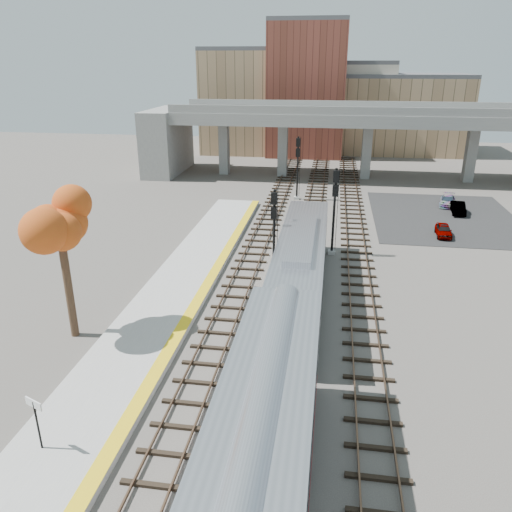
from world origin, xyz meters
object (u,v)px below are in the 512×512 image
(signal_mast_mid, at_px, (334,213))
(car_c, at_px, (447,201))
(car_b, at_px, (458,208))
(locomotive, at_px, (301,265))
(signal_mast_near, at_px, (274,237))
(signal_mast_far, at_px, (297,169))
(car_a, at_px, (443,230))
(tree, at_px, (58,221))

(signal_mast_mid, distance_m, car_c, 20.55)
(car_b, bearing_deg, locomotive, -118.81)
(locomotive, relative_size, car_c, 5.12)
(signal_mast_near, relative_size, signal_mast_far, 0.93)
(car_a, bearing_deg, signal_mast_near, -137.29)
(signal_mast_near, xyz_separation_m, signal_mast_mid, (4.10, 5.33, 0.37))
(tree, xyz_separation_m, car_c, (26.38, 31.44, -6.21))
(signal_mast_mid, xyz_separation_m, signal_mast_far, (-4.10, 16.70, -0.02))
(signal_mast_mid, distance_m, tree, 21.04)
(locomotive, height_order, tree, tree)
(locomotive, relative_size, tree, 2.08)
(locomotive, height_order, car_c, locomotive)
(car_a, xyz_separation_m, car_b, (2.84, 7.50, 0.04))
(tree, bearing_deg, car_a, 41.16)
(car_a, xyz_separation_m, car_c, (2.37, 10.44, 0.00))
(car_a, bearing_deg, signal_mast_far, 145.64)
(car_b, bearing_deg, signal_mast_far, 174.07)
(car_a, relative_size, car_c, 0.85)
(tree, relative_size, car_a, 2.90)
(signal_mast_mid, bearing_deg, signal_mast_far, 103.79)
(signal_mast_mid, relative_size, car_b, 1.98)
(signal_mast_far, xyz_separation_m, car_a, (13.83, -10.79, -2.85))
(tree, bearing_deg, car_c, 50.00)
(car_b, distance_m, car_c, 2.99)
(car_c, bearing_deg, car_a, -89.27)
(signal_mast_mid, distance_m, signal_mast_far, 17.20)
(signal_mast_mid, bearing_deg, car_c, 53.51)
(locomotive, height_order, car_a, locomotive)
(signal_mast_near, distance_m, car_b, 25.20)
(signal_mast_near, xyz_separation_m, car_b, (16.67, 18.74, -2.46))
(signal_mast_near, relative_size, car_c, 1.73)
(car_a, bearing_deg, locomotive, -126.25)
(signal_mast_mid, height_order, car_b, signal_mast_mid)
(car_b, height_order, car_c, car_b)
(locomotive, xyz_separation_m, signal_mast_far, (-2.10, 24.84, 1.15))
(signal_mast_far, xyz_separation_m, tree, (-10.18, -31.79, 3.36))
(locomotive, distance_m, signal_mast_mid, 8.46)
(locomotive, xyz_separation_m, car_c, (14.10, 24.50, -1.70))
(signal_mast_near, bearing_deg, tree, -136.24)
(locomotive, relative_size, car_b, 5.40)
(signal_mast_far, relative_size, car_b, 1.97)
(signal_mast_near, bearing_deg, car_a, 39.11)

